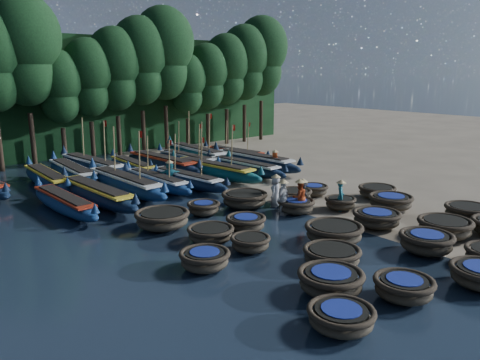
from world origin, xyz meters
TOP-DOWN VIEW (x-y plane):
  - ground at (0.00, 0.00)m, footprint 120.00×120.00m
  - foliage_wall at (0.00, 23.50)m, footprint 40.00×3.00m
  - coracle_0 at (-7.33, -9.21)m, footprint 1.94×1.94m
  - coracle_1 at (-4.39, -9.36)m, footprint 1.94×1.94m
  - coracle_5 at (-5.86, -7.63)m, footprint 2.37×2.37m
  - coracle_6 at (-4.07, -6.22)m, footprint 2.17×2.17m
  - coracle_7 at (-0.20, -7.79)m, footprint 2.16×2.16m
  - coracle_8 at (2.11, -7.37)m, footprint 2.68×2.68m
  - coracle_9 at (5.34, -6.85)m, footprint 2.33×2.33m
  - coracle_10 at (-7.88, -3.47)m, footprint 1.89×1.89m
  - coracle_11 at (-5.45, -3.20)m, footprint 1.88×1.88m
  - coracle_12 at (-2.14, -4.73)m, footprint 3.00×3.00m
  - coracle_13 at (1.03, -4.66)m, footprint 2.64×2.64m
  - coracle_14 at (4.01, -3.49)m, footprint 2.53×2.53m
  - coracle_15 at (-6.04, -1.32)m, footprint 2.01×2.01m
  - coracle_16 at (-4.03, -1.26)m, footprint 2.02×2.02m
  - coracle_17 at (-0.27, -0.77)m, footprint 2.33×2.33m
  - coracle_18 at (1.99, -1.80)m, footprint 1.64×1.64m
  - coracle_19 at (5.46, -1.67)m, footprint 2.47×2.47m
  - coracle_20 at (-6.71, 1.51)m, footprint 3.12×3.12m
  - coracle_21 at (-4.06, 1.98)m, footprint 1.96×1.96m
  - coracle_22 at (-1.61, 1.69)m, footprint 2.62×2.62m
  - coracle_23 at (1.13, 0.63)m, footprint 2.27×2.27m
  - coracle_24 at (3.01, 0.96)m, footprint 1.96×1.96m
  - long_boat_1 at (-9.25, 6.97)m, footprint 1.64×7.58m
  - long_boat_2 at (-7.36, 7.35)m, footprint 2.00×8.63m
  - long_boat_3 at (-5.12, 8.49)m, footprint 1.89×9.08m
  - long_boat_4 at (-3.19, 8.16)m, footprint 1.49×7.50m
  - long_boat_5 at (-1.57, 7.38)m, footprint 2.18×7.62m
  - long_boat_6 at (1.27, 8.30)m, footprint 2.69×8.71m
  - long_boat_7 at (3.65, 7.93)m, footprint 1.92×7.99m
  - long_boat_8 at (5.44, 8.89)m, footprint 2.15×9.17m
  - long_boat_10 at (-8.15, 13.03)m, footprint 1.62×8.23m
  - long_boat_11 at (-6.28, 13.77)m, footprint 1.82×8.48m
  - long_boat_12 at (-4.47, 14.79)m, footprint 2.46×9.09m
  - long_boat_13 at (-2.14, 13.26)m, footprint 1.64×7.50m
  - long_boat_14 at (-0.19, 12.59)m, footprint 2.21×9.05m
  - long_boat_15 at (2.19, 12.93)m, footprint 1.74×7.83m
  - long_boat_16 at (4.00, 14.24)m, footprint 1.94×9.20m
  - long_boat_17 at (6.70, 12.69)m, footprint 2.17×7.32m
  - fisherman_0 at (-0.21, 0.78)m, footprint 0.97×0.85m
  - fisherman_1 at (1.81, -1.93)m, footprint 0.67×0.66m
  - fisherman_2 at (-0.15, -0.88)m, footprint 0.97×0.84m
  - fisherman_3 at (0.49, -0.51)m, footprint 1.09×0.75m
  - fisherman_4 at (-0.99, -0.56)m, footprint 1.10×0.70m
  - fisherman_5 at (-2.34, 7.98)m, footprint 1.60×1.10m
  - fisherman_6 at (5.53, 6.78)m, footprint 0.93×0.90m
  - tree_4 at (-6.80, 20.00)m, footprint 5.34×5.34m
  - tree_5 at (-4.50, 20.00)m, footprint 3.68×3.68m
  - tree_6 at (-2.20, 20.00)m, footprint 4.09×4.09m
  - tree_7 at (0.10, 20.00)m, footprint 4.51×4.51m
  - tree_8 at (2.40, 20.00)m, footprint 4.92×4.92m
  - tree_9 at (4.70, 20.00)m, footprint 5.34×5.34m
  - tree_10 at (7.00, 20.00)m, footprint 3.68×3.68m
  - tree_11 at (9.30, 20.00)m, footprint 4.09×4.09m
  - tree_12 at (11.60, 20.00)m, footprint 4.51×4.51m
  - tree_13 at (13.90, 20.00)m, footprint 4.92×4.92m
  - tree_14 at (16.20, 20.00)m, footprint 5.34×5.34m

SIDE VIEW (x-z plane):
  - ground at x=0.00m, z-range 0.00..0.00m
  - coracle_11 at x=-5.45m, z-range 0.05..0.69m
  - coracle_24 at x=3.01m, z-range 0.05..0.70m
  - coracle_18 at x=1.99m, z-range 0.05..0.70m
  - coracle_0 at x=-7.33m, z-range 0.05..0.70m
  - coracle_15 at x=-6.04m, z-range 0.05..0.71m
  - coracle_21 at x=-4.06m, z-range 0.05..0.72m
  - coracle_19 at x=5.46m, z-range 0.05..0.74m
  - coracle_6 at x=-4.07m, z-range 0.05..0.75m
  - coracle_10 at x=-7.88m, z-range 0.06..0.76m
  - coracle_16 at x=-4.03m, z-range 0.06..0.78m
  - coracle_1 at x=-4.39m, z-range 0.06..0.78m
  - coracle_17 at x=-0.27m, z-range 0.06..0.78m
  - coracle_9 at x=5.34m, z-range 0.05..0.80m
  - coracle_23 at x=1.13m, z-range 0.05..0.80m
  - coracle_13 at x=1.03m, z-range 0.06..0.81m
  - coracle_14 at x=4.01m, z-range 0.06..0.83m
  - coracle_5 at x=-5.86m, z-range 0.06..0.85m
  - coracle_12 at x=-2.14m, z-range 0.06..0.88m
  - coracle_22 at x=-1.61m, z-range 0.06..0.88m
  - coracle_20 at x=-6.71m, z-range 0.06..0.89m
  - coracle_8 at x=2.11m, z-range 0.06..0.89m
  - coracle_7 at x=-0.20m, z-range 0.06..0.88m
  - long_boat_17 at x=6.70m, z-range -1.07..2.06m
  - long_boat_13 at x=-2.14m, z-range -0.16..1.16m
  - long_boat_4 at x=-3.19m, z-range -1.09..2.10m
  - long_boat_1 at x=-9.25m, z-range -0.16..1.18m
  - long_boat_5 at x=-1.57m, z-range -1.11..2.14m
  - long_boat_15 at x=2.19m, z-range -1.14..2.19m
  - long_boat_7 at x=3.65m, z-range -0.17..1.24m
  - long_boat_10 at x=-8.15m, z-range -0.17..1.28m
  - long_boat_11 at x=-6.28m, z-range -0.18..1.32m
  - long_boat_2 at x=-7.36m, z-range -0.18..1.34m
  - long_boat_6 at x=1.27m, z-range -1.27..2.46m
  - long_boat_14 at x=-0.19m, z-range -0.19..1.41m
  - long_boat_3 at x=-5.12m, z-range -1.32..2.54m
  - long_boat_8 at x=5.44m, z-range -0.19..1.42m
  - long_boat_12 at x=-4.47m, z-range -1.32..2.56m
  - long_boat_16 at x=4.00m, z-range -1.33..2.57m
  - fisherman_3 at x=0.49m, z-range -0.05..1.70m
  - fisherman_5 at x=-2.34m, z-range -0.06..1.79m
  - fisherman_6 at x=5.53m, z-range -0.04..1.78m
  - fisherman_1 at x=1.81m, z-range 0.01..1.77m
  - fisherman_0 at x=-0.21m, z-range -0.04..1.84m
  - fisherman_2 at x=-0.15m, z-range -0.05..1.85m
  - fisherman_4 at x=-0.99m, z-range -0.04..1.91m
  - foliage_wall at x=0.00m, z-range 0.00..10.00m
  - tree_5 at x=-4.50m, z-range 1.63..10.31m
  - tree_10 at x=7.00m, z-range 1.63..10.31m
  - tree_6 at x=-2.20m, z-range 1.82..11.47m
  - tree_11 at x=9.30m, z-range 1.82..11.47m
  - tree_7 at x=0.10m, z-range 2.01..12.64m
  - tree_12 at x=11.60m, z-range 2.01..12.64m
  - tree_8 at x=2.40m, z-range 2.19..13.80m
  - tree_13 at x=13.90m, z-range 2.19..13.80m
  - tree_4 at x=-6.80m, z-range 2.38..14.96m
  - tree_9 at x=4.70m, z-range 2.38..14.96m
  - tree_14 at x=16.20m, z-range 2.38..14.96m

